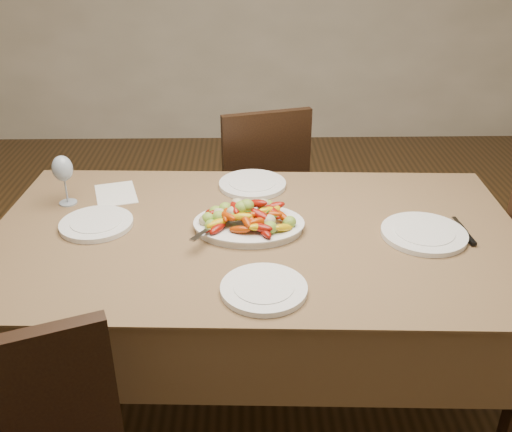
{
  "coord_description": "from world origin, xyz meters",
  "views": [
    {
      "loc": [
        -0.02,
        -1.72,
        1.73
      ],
      "look_at": [
        0.02,
        -0.01,
        0.82
      ],
      "focal_mm": 40.0,
      "sensor_mm": 36.0,
      "label": 1
    }
  ],
  "objects_px": {
    "plate_left": "(96,224)",
    "plate_near": "(264,289)",
    "plate_right": "(424,234)",
    "serving_platter": "(249,226)",
    "dining_table": "(256,319)",
    "chair_far": "(255,191)",
    "plate_far": "(252,185)",
    "wine_glass": "(64,179)"
  },
  "relations": [
    {
      "from": "plate_left",
      "to": "serving_platter",
      "type": "bearing_deg",
      "value": -3.34
    },
    {
      "from": "plate_left",
      "to": "chair_far",
      "type": "bearing_deg",
      "value": 56.86
    },
    {
      "from": "plate_far",
      "to": "wine_glass",
      "type": "height_order",
      "value": "wine_glass"
    },
    {
      "from": "plate_left",
      "to": "plate_right",
      "type": "relative_size",
      "value": 0.88
    },
    {
      "from": "plate_left",
      "to": "plate_far",
      "type": "relative_size",
      "value": 0.95
    },
    {
      "from": "dining_table",
      "to": "wine_glass",
      "type": "height_order",
      "value": "wine_glass"
    },
    {
      "from": "dining_table",
      "to": "chair_far",
      "type": "relative_size",
      "value": 1.94
    },
    {
      "from": "plate_left",
      "to": "plate_near",
      "type": "xyz_separation_m",
      "value": [
        0.58,
        -0.4,
        0.0
      ]
    },
    {
      "from": "plate_right",
      "to": "chair_far",
      "type": "bearing_deg",
      "value": 119.99
    },
    {
      "from": "plate_right",
      "to": "plate_near",
      "type": "distance_m",
      "value": 0.64
    },
    {
      "from": "chair_far",
      "to": "wine_glass",
      "type": "relative_size",
      "value": 4.64
    },
    {
      "from": "plate_right",
      "to": "wine_glass",
      "type": "height_order",
      "value": "wine_glass"
    },
    {
      "from": "dining_table",
      "to": "plate_left",
      "type": "bearing_deg",
      "value": 174.82
    },
    {
      "from": "chair_far",
      "to": "serving_platter",
      "type": "bearing_deg",
      "value": 71.97
    },
    {
      "from": "plate_near",
      "to": "wine_glass",
      "type": "bearing_deg",
      "value": 141.02
    },
    {
      "from": "dining_table",
      "to": "chair_far",
      "type": "xyz_separation_m",
      "value": [
        0.01,
        0.93,
        0.1
      ]
    },
    {
      "from": "plate_left",
      "to": "wine_glass",
      "type": "xyz_separation_m",
      "value": [
        -0.15,
        0.18,
        0.09
      ]
    },
    {
      "from": "serving_platter",
      "to": "plate_right",
      "type": "relative_size",
      "value": 1.29
    },
    {
      "from": "dining_table",
      "to": "plate_near",
      "type": "height_order",
      "value": "plate_near"
    },
    {
      "from": "dining_table",
      "to": "plate_near",
      "type": "xyz_separation_m",
      "value": [
        0.02,
        -0.35,
        0.39
      ]
    },
    {
      "from": "chair_far",
      "to": "serving_platter",
      "type": "relative_size",
      "value": 2.55
    },
    {
      "from": "plate_left",
      "to": "plate_near",
      "type": "distance_m",
      "value": 0.7
    },
    {
      "from": "dining_table",
      "to": "wine_glass",
      "type": "relative_size",
      "value": 8.98
    },
    {
      "from": "dining_table",
      "to": "plate_left",
      "type": "distance_m",
      "value": 0.68
    },
    {
      "from": "plate_right",
      "to": "serving_platter",
      "type": "bearing_deg",
      "value": 174.25
    },
    {
      "from": "plate_far",
      "to": "plate_near",
      "type": "xyz_separation_m",
      "value": [
        0.02,
        -0.72,
        0.0
      ]
    },
    {
      "from": "dining_table",
      "to": "serving_platter",
      "type": "distance_m",
      "value": 0.39
    },
    {
      "from": "chair_far",
      "to": "wine_glass",
      "type": "bearing_deg",
      "value": 28.25
    },
    {
      "from": "serving_platter",
      "to": "plate_left",
      "type": "xyz_separation_m",
      "value": [
        -0.54,
        0.03,
        -0.0
      ]
    },
    {
      "from": "chair_far",
      "to": "plate_near",
      "type": "relative_size",
      "value": 3.73
    },
    {
      "from": "dining_table",
      "to": "plate_near",
      "type": "bearing_deg",
      "value": -87.44
    },
    {
      "from": "serving_platter",
      "to": "wine_glass",
      "type": "relative_size",
      "value": 1.82
    },
    {
      "from": "plate_right",
      "to": "plate_far",
      "type": "height_order",
      "value": "same"
    },
    {
      "from": "chair_far",
      "to": "plate_right",
      "type": "relative_size",
      "value": 3.29
    },
    {
      "from": "dining_table",
      "to": "plate_near",
      "type": "distance_m",
      "value": 0.53
    },
    {
      "from": "dining_table",
      "to": "chair_far",
      "type": "distance_m",
      "value": 0.93
    },
    {
      "from": "chair_far",
      "to": "wine_glass",
      "type": "distance_m",
      "value": 1.07
    },
    {
      "from": "serving_platter",
      "to": "plate_left",
      "type": "height_order",
      "value": "serving_platter"
    },
    {
      "from": "dining_table",
      "to": "plate_far",
      "type": "xyz_separation_m",
      "value": [
        -0.01,
        0.37,
        0.39
      ]
    },
    {
      "from": "plate_near",
      "to": "serving_platter",
      "type": "bearing_deg",
      "value": 96.15
    },
    {
      "from": "chair_far",
      "to": "plate_far",
      "type": "bearing_deg",
      "value": 72.3
    },
    {
      "from": "plate_far",
      "to": "wine_glass",
      "type": "relative_size",
      "value": 1.32
    }
  ]
}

